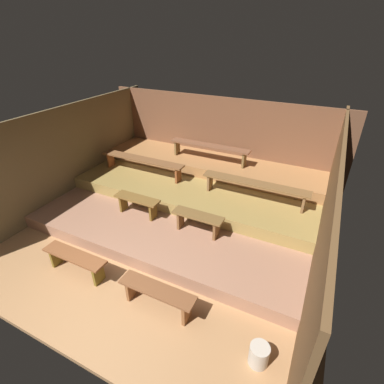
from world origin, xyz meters
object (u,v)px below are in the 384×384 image
at_px(bench_lower_right, 198,219).
at_px(bench_middle_left, 142,161).
at_px(bench_middle_right, 255,185).
at_px(bench_lower_left, 137,202).
at_px(bench_floor_right, 157,293).
at_px(pail_floor, 259,355).
at_px(bench_upper_center, 209,148).
at_px(bench_floor_left, 75,259).

height_order(bench_lower_right, bench_middle_left, bench_middle_left).
bearing_deg(bench_middle_right, bench_lower_left, -149.43).
bearing_deg(bench_floor_right, bench_lower_right, 94.20).
xyz_separation_m(bench_floor_right, bench_middle_left, (-2.27, 2.95, 0.55)).
distance_m(bench_lower_right, bench_middle_left, 2.51).
distance_m(bench_lower_right, pail_floor, 2.55).
bearing_deg(bench_lower_right, bench_middle_right, 60.10).
bearing_deg(bench_middle_left, bench_lower_right, -30.57).
bearing_deg(bench_middle_left, bench_upper_center, 34.69).
xyz_separation_m(bench_lower_left, bench_middle_right, (2.15, 1.27, 0.30)).
xyz_separation_m(bench_lower_left, bench_middle_left, (-0.73, 1.27, 0.30)).
distance_m(bench_lower_right, bench_middle_right, 1.49).
height_order(bench_floor_right, bench_middle_right, bench_middle_right).
distance_m(bench_floor_right, bench_lower_left, 2.30).
distance_m(bench_floor_left, bench_middle_right, 3.77).
bearing_deg(bench_lower_left, bench_floor_right, -47.55).
bearing_deg(bench_lower_right, bench_lower_left, 180.00).
height_order(bench_floor_left, bench_floor_right, same).
relative_size(bench_floor_right, pail_floor, 3.89).
bearing_deg(bench_floor_left, bench_upper_center, 78.53).
bearing_deg(bench_middle_right, bench_middle_left, 180.00).
bearing_deg(pail_floor, bench_middle_left, 141.35).
relative_size(bench_floor_left, pail_floor, 3.89).
bearing_deg(pail_floor, bench_floor_right, 174.75).
distance_m(bench_floor_right, bench_middle_left, 3.77).
xyz_separation_m(bench_floor_left, bench_lower_right, (1.54, 1.69, 0.25)).
height_order(bench_middle_right, pail_floor, bench_middle_right).
distance_m(bench_floor_left, bench_floor_right, 1.67).
distance_m(bench_floor_left, bench_lower_right, 2.30).
relative_size(bench_lower_right, bench_middle_right, 0.44).
relative_size(bench_lower_right, pail_floor, 3.19).
xyz_separation_m(bench_floor_left, bench_lower_left, (0.12, 1.69, 0.25)).
relative_size(bench_middle_left, bench_middle_right, 1.00).
bearing_deg(bench_lower_left, bench_upper_center, 73.28).
xyz_separation_m(bench_lower_left, pail_floor, (3.15, -1.83, -0.41)).
height_order(bench_lower_right, pail_floor, bench_lower_right).
bearing_deg(bench_floor_right, bench_middle_left, 127.56).
bearing_deg(pail_floor, bench_floor_left, 177.42).
relative_size(bench_lower_left, bench_lower_right, 1.00).
bearing_deg(bench_floor_left, pail_floor, -2.58).
distance_m(bench_middle_left, bench_upper_center, 1.72).
height_order(bench_lower_left, pail_floor, bench_lower_left).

